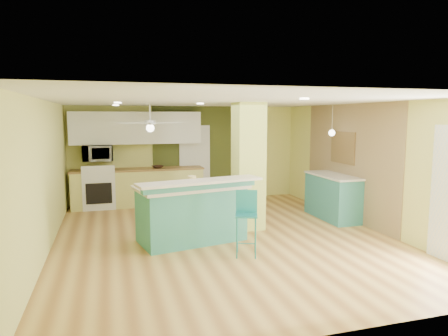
{
  "coord_description": "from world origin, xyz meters",
  "views": [
    {
      "loc": [
        -2.01,
        -6.88,
        2.22
      ],
      "look_at": [
        0.12,
        0.4,
        1.25
      ],
      "focal_mm": 32.0,
      "sensor_mm": 36.0,
      "label": 1
    }
  ],
  "objects_px": {
    "bar_stool": "(246,212)",
    "side_counter": "(333,196)",
    "peninsula": "(192,212)",
    "fruit_bowl": "(158,167)",
    "canister": "(192,181)"
  },
  "relations": [
    {
      "from": "fruit_bowl",
      "to": "bar_stool",
      "type": "bearing_deg",
      "value": -77.32
    },
    {
      "from": "bar_stool",
      "to": "side_counter",
      "type": "relative_size",
      "value": 0.69
    },
    {
      "from": "peninsula",
      "to": "side_counter",
      "type": "xyz_separation_m",
      "value": [
        3.3,
        0.73,
        -0.05
      ]
    },
    {
      "from": "peninsula",
      "to": "bar_stool",
      "type": "xyz_separation_m",
      "value": [
        0.7,
        -0.95,
        0.16
      ]
    },
    {
      "from": "peninsula",
      "to": "bar_stool",
      "type": "height_order",
      "value": "peninsula"
    },
    {
      "from": "peninsula",
      "to": "side_counter",
      "type": "distance_m",
      "value": 3.38
    },
    {
      "from": "bar_stool",
      "to": "side_counter",
      "type": "bearing_deg",
      "value": 52.71
    },
    {
      "from": "peninsula",
      "to": "bar_stool",
      "type": "distance_m",
      "value": 1.19
    },
    {
      "from": "fruit_bowl",
      "to": "side_counter",
      "type": "bearing_deg",
      "value": -34.4
    },
    {
      "from": "side_counter",
      "to": "canister",
      "type": "bearing_deg",
      "value": -165.63
    },
    {
      "from": "peninsula",
      "to": "fruit_bowl",
      "type": "height_order",
      "value": "peninsula"
    },
    {
      "from": "bar_stool",
      "to": "fruit_bowl",
      "type": "bearing_deg",
      "value": 122.57
    },
    {
      "from": "peninsula",
      "to": "bar_stool",
      "type": "bearing_deg",
      "value": -65.13
    },
    {
      "from": "peninsula",
      "to": "canister",
      "type": "bearing_deg",
      "value": -109.99
    },
    {
      "from": "side_counter",
      "to": "fruit_bowl",
      "type": "xyz_separation_m",
      "value": [
        -3.52,
        2.41,
        0.49
      ]
    }
  ]
}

